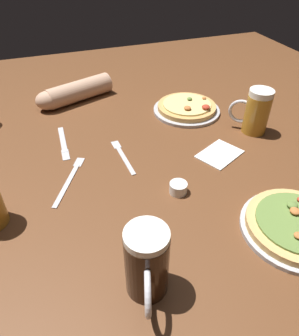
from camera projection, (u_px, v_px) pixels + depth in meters
name	position (u px, v px, depth m)	size (l,w,h in m)	color
ground_plane	(150.00, 177.00, 0.97)	(2.40, 2.40, 0.03)	brown
pizza_plate_near	(296.00, 226.00, 0.78)	(0.27, 0.27, 0.05)	#B2B2B7
pizza_plate_far	(187.00, 108.00, 1.26)	(0.26, 0.26, 0.05)	#B2B2B7
beer_mug_amber	(256.00, 112.00, 1.11)	(0.12, 0.11, 0.16)	#B27A23
beer_mug_pale	(147.00, 264.00, 0.61)	(0.09, 0.15, 0.17)	black
ramekin_butter	(178.00, 188.00, 0.89)	(0.05, 0.05, 0.03)	white
napkin_folded	(220.00, 154.00, 1.04)	(0.14, 0.10, 0.01)	white
fork_left	(70.00, 179.00, 0.94)	(0.13, 0.21, 0.01)	silver
knife_right	(63.00, 143.00, 1.09)	(0.03, 0.21, 0.01)	silver
fork_spare	(123.00, 156.00, 1.03)	(0.03, 0.20, 0.01)	silver
diner_arm	(72.00, 93.00, 1.31)	(0.33, 0.18, 0.08)	tan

